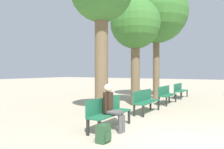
% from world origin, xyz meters
% --- Properties ---
extents(ground_plane, '(80.00, 80.00, 0.00)m').
position_xyz_m(ground_plane, '(0.00, 0.00, 0.00)').
color(ground_plane, '#B7A88E').
extents(bench_row_0, '(0.43, 1.67, 0.85)m').
position_xyz_m(bench_row_0, '(-2.14, 0.32, 0.50)').
color(bench_row_0, '#1E6042').
rests_on(bench_row_0, ground_plane).
extents(bench_row_1, '(0.43, 1.67, 0.85)m').
position_xyz_m(bench_row_1, '(-2.14, 2.99, 0.50)').
color(bench_row_1, '#1E6042').
rests_on(bench_row_1, ground_plane).
extents(bench_row_2, '(0.43, 1.67, 0.85)m').
position_xyz_m(bench_row_2, '(-2.14, 5.66, 0.50)').
color(bench_row_2, '#1E6042').
rests_on(bench_row_2, ground_plane).
extents(bench_row_3, '(0.43, 1.67, 0.85)m').
position_xyz_m(bench_row_3, '(-2.14, 8.33, 0.50)').
color(bench_row_3, '#1E6042').
rests_on(bench_row_3, ground_plane).
extents(tree_row_1, '(2.31, 2.31, 4.94)m').
position_xyz_m(tree_row_1, '(-3.24, 4.48, 3.69)').
color(tree_row_1, brown).
rests_on(tree_row_1, ground_plane).
extents(tree_row_2, '(3.56, 3.56, 6.75)m').
position_xyz_m(tree_row_2, '(-3.24, 7.34, 4.94)').
color(tree_row_2, brown).
rests_on(tree_row_2, ground_plane).
extents(person_seated, '(0.58, 0.33, 1.24)m').
position_xyz_m(person_seated, '(-1.92, 0.16, 0.66)').
color(person_seated, '#4C4C4C').
rests_on(person_seated, ground_plane).
extents(backpack, '(0.25, 0.32, 0.40)m').
position_xyz_m(backpack, '(-1.61, -0.71, 0.19)').
color(backpack, '#284C2D').
rests_on(backpack, ground_plane).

